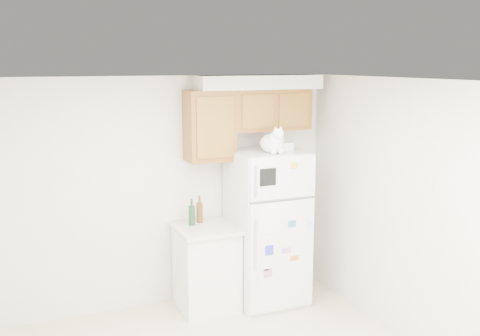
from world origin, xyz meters
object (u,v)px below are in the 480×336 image
bottle_green (192,212)px  bottle_amber (200,209)px  refrigerator (267,227)px  storage_box_back (276,144)px  base_counter (206,267)px  cat (274,143)px  storage_box_front (286,146)px

bottle_green → bottle_amber: bearing=30.2°
refrigerator → storage_box_back: bearing=37.7°
bottle_amber → base_counter: bearing=-85.1°
refrigerator → base_counter: bearing=173.9°
cat → storage_box_front: bearing=25.3°
refrigerator → bottle_green: size_ratio=5.88×
refrigerator → bottle_green: (-0.81, 0.17, 0.21)m
storage_box_back → base_counter: bearing=-158.2°
storage_box_front → cat: bearing=-130.9°
refrigerator → cat: 0.97m
cat → base_counter: bearing=162.5°
cat → storage_box_front: size_ratio=2.83×
refrigerator → storage_box_front: bearing=-13.6°
cat → bottle_amber: (-0.70, 0.38, -0.74)m
refrigerator → cat: cat is taller
refrigerator → storage_box_front: storage_box_front is taller
refrigerator → bottle_green: bearing=168.1°
bottle_green → storage_box_front: bearing=-12.3°
bottle_green → bottle_amber: bottle_amber is taller
bottle_green → storage_box_back: bearing=-3.2°
cat → bottle_amber: bearing=151.5°
bottle_green → cat: bearing=-21.2°
bottle_green → refrigerator: bearing=-11.9°
storage_box_back → bottle_green: (-0.97, 0.05, -0.69)m
refrigerator → bottle_amber: (-0.70, 0.24, 0.22)m
refrigerator → bottle_amber: 0.77m
storage_box_front → bottle_amber: storage_box_front is taller
bottle_green → bottle_amber: 0.13m
bottle_amber → cat: bearing=-28.5°
cat → bottle_green: size_ratio=1.47×
cat → bottle_green: (-0.81, 0.31, -0.75)m
storage_box_back → bottle_amber: size_ratio=0.60×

